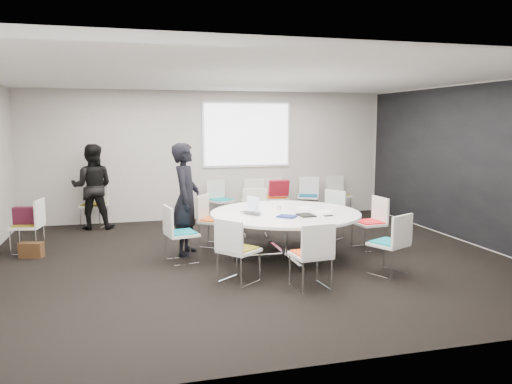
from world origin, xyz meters
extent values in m
cube|color=black|center=(0.00, 0.00, -0.02)|extent=(8.00, 7.00, 0.04)
cube|color=white|center=(0.00, 0.00, 2.82)|extent=(8.00, 7.00, 0.04)
cube|color=#AFAAA5|center=(0.00, 3.52, 1.40)|extent=(8.00, 0.04, 2.80)
cube|color=#AFAAA5|center=(0.00, -3.52, 1.40)|extent=(8.00, 0.04, 2.80)
cube|color=#AFAAA5|center=(4.02, 0.00, 1.40)|extent=(0.04, 7.00, 2.80)
cube|color=black|center=(3.99, 0.00, 1.40)|extent=(0.01, 6.94, 2.74)
cube|color=silver|center=(0.56, -0.04, 0.04)|extent=(0.90, 0.90, 0.08)
cylinder|color=silver|center=(0.56, -0.04, 0.36)|extent=(0.10, 0.10, 0.65)
cylinder|color=white|center=(0.56, -0.04, 0.71)|extent=(2.34, 2.34, 0.04)
cube|color=white|center=(0.80, 3.46, 1.85)|extent=(1.90, 0.03, 1.35)
cube|color=silver|center=(2.08, 0.09, 0.21)|extent=(0.46, 0.46, 0.42)
cube|color=white|center=(2.08, 0.09, 0.44)|extent=(0.48, 0.50, 0.04)
cube|color=red|center=(2.08, 0.09, 0.47)|extent=(0.42, 0.44, 0.03)
cube|color=white|center=(2.29, 0.11, 0.67)|extent=(0.08, 0.46, 0.42)
cube|color=silver|center=(1.71, 0.96, 0.21)|extent=(0.57, 0.57, 0.42)
cube|color=white|center=(1.71, 0.96, 0.44)|extent=(0.61, 0.62, 0.04)
cube|color=#08777A|center=(1.71, 0.96, 0.47)|extent=(0.53, 0.54, 0.03)
cube|color=white|center=(1.89, 1.06, 0.67)|extent=(0.26, 0.42, 0.42)
cube|color=silver|center=(0.48, 1.49, 0.21)|extent=(0.48, 0.48, 0.42)
cube|color=white|center=(0.48, 1.49, 0.44)|extent=(0.52, 0.50, 0.04)
cube|color=olive|center=(0.48, 1.49, 0.47)|extent=(0.45, 0.44, 0.03)
cube|color=white|center=(0.52, 1.70, 0.67)|extent=(0.46, 0.10, 0.42)
cube|color=silver|center=(-0.40, 0.96, 0.21)|extent=(0.58, 0.58, 0.42)
cube|color=white|center=(-0.40, 0.96, 0.44)|extent=(0.62, 0.63, 0.04)
cube|color=#CF4D10|center=(-0.40, 0.96, 0.47)|extent=(0.54, 0.54, 0.03)
cube|color=white|center=(-0.57, 1.07, 0.67)|extent=(0.28, 0.41, 0.42)
cube|color=silver|center=(-1.05, 0.09, 0.21)|extent=(0.50, 0.50, 0.42)
cube|color=white|center=(-1.05, 0.09, 0.44)|extent=(0.52, 0.54, 0.04)
cube|color=#0A6F7D|center=(-1.05, 0.09, 0.47)|extent=(0.45, 0.47, 0.03)
cube|color=white|center=(-1.25, 0.05, 0.67)|extent=(0.13, 0.46, 0.42)
cube|color=silver|center=(-0.43, -1.08, 0.21)|extent=(0.59, 0.59, 0.42)
cube|color=white|center=(-0.43, -1.08, 0.44)|extent=(0.63, 0.63, 0.04)
cube|color=#6B6415|center=(-0.43, -1.08, 0.47)|extent=(0.55, 0.55, 0.03)
cube|color=white|center=(-0.59, -1.20, 0.67)|extent=(0.31, 0.38, 0.42)
cube|color=silver|center=(0.41, -1.55, 0.21)|extent=(0.46, 0.46, 0.42)
cube|color=white|center=(0.41, -1.55, 0.44)|extent=(0.50, 0.48, 0.04)
cube|color=#D34516|center=(0.41, -1.55, 0.47)|extent=(0.44, 0.42, 0.03)
cube|color=white|center=(0.43, -1.75, 0.67)|extent=(0.46, 0.08, 0.42)
cube|color=silver|center=(1.67, -1.27, 0.21)|extent=(0.56, 0.56, 0.42)
cube|color=white|center=(1.67, -1.27, 0.44)|extent=(0.61, 0.60, 0.04)
cube|color=#0C7888|center=(1.67, -1.27, 0.47)|extent=(0.53, 0.52, 0.03)
cube|color=white|center=(1.76, -1.46, 0.67)|extent=(0.43, 0.23, 0.42)
cube|color=silver|center=(0.14, 3.12, 0.21)|extent=(0.55, 0.55, 0.42)
cube|color=white|center=(0.14, 3.12, 0.44)|extent=(0.60, 0.59, 0.04)
cube|color=#0B8785|center=(0.14, 3.12, 0.47)|extent=(0.52, 0.51, 0.03)
cube|color=white|center=(0.06, 3.31, 0.67)|extent=(0.43, 0.22, 0.42)
cube|color=silver|center=(0.85, 3.12, 0.21)|extent=(0.55, 0.55, 0.42)
cube|color=white|center=(0.85, 3.12, 0.44)|extent=(0.59, 0.58, 0.04)
cube|color=#676D14|center=(0.85, 3.12, 0.47)|extent=(0.52, 0.51, 0.03)
cube|color=white|center=(0.93, 3.31, 0.67)|extent=(0.44, 0.21, 0.42)
cube|color=silver|center=(1.39, 3.14, 0.21)|extent=(0.46, 0.46, 0.42)
cube|color=white|center=(1.39, 3.14, 0.44)|extent=(0.50, 0.48, 0.04)
cube|color=#E15913|center=(1.39, 3.14, 0.47)|extent=(0.43, 0.42, 0.03)
cube|color=white|center=(1.37, 3.35, 0.67)|extent=(0.46, 0.08, 0.42)
cube|color=silver|center=(2.16, 3.15, 0.21)|extent=(0.55, 0.55, 0.42)
cube|color=white|center=(2.16, 3.15, 0.44)|extent=(0.60, 0.59, 0.04)
cube|color=#095278|center=(2.16, 3.15, 0.47)|extent=(0.52, 0.51, 0.03)
cube|color=white|center=(2.24, 3.34, 0.67)|extent=(0.43, 0.22, 0.42)
cube|color=silver|center=(2.91, 3.15, 0.21)|extent=(0.45, 0.45, 0.42)
cube|color=white|center=(2.91, 3.15, 0.44)|extent=(0.49, 0.48, 0.04)
cube|color=olive|center=(2.91, 3.15, 0.47)|extent=(0.43, 0.41, 0.03)
cube|color=white|center=(2.89, 3.36, 0.67)|extent=(0.46, 0.07, 0.42)
cube|color=silver|center=(-3.43, 1.31, 0.21)|extent=(0.48, 0.48, 0.42)
cube|color=white|center=(-3.43, 1.31, 0.44)|extent=(0.51, 0.53, 0.04)
cube|color=olive|center=(-3.43, 1.31, 0.47)|extent=(0.44, 0.46, 0.03)
cube|color=white|center=(-3.22, 1.28, 0.67)|extent=(0.11, 0.46, 0.42)
cube|color=silver|center=(-2.49, 3.15, 0.21)|extent=(0.54, 0.54, 0.42)
cube|color=white|center=(-2.49, 3.15, 0.44)|extent=(0.58, 0.57, 0.04)
cube|color=#796416|center=(-2.49, 3.15, 0.47)|extent=(0.51, 0.49, 0.03)
cube|color=white|center=(-2.42, 3.35, 0.67)|extent=(0.44, 0.19, 0.42)
imported|color=black|center=(-0.92, 0.57, 0.90)|extent=(0.61, 0.76, 1.80)
imported|color=black|center=(-2.49, 3.00, 0.85)|extent=(0.89, 0.73, 1.70)
imported|color=#333338|center=(0.05, -0.05, 0.74)|extent=(0.40, 0.44, 0.03)
cube|color=silver|center=(0.07, 0.11, 0.86)|extent=(0.13, 0.28, 0.22)
cube|color=black|center=(0.76, -0.42, 0.74)|extent=(0.24, 0.31, 0.02)
cube|color=navy|center=(0.45, -0.46, 0.74)|extent=(0.33, 0.32, 0.03)
cube|color=white|center=(1.01, 0.26, 0.73)|extent=(0.37, 0.35, 0.00)
cube|color=white|center=(1.15, -0.15, 0.73)|extent=(0.35, 0.29, 0.00)
cylinder|color=white|center=(0.50, 0.13, 0.78)|extent=(0.08, 0.08, 0.09)
cube|color=black|center=(1.08, -0.52, 0.73)|extent=(0.15, 0.09, 0.01)
cube|color=#3F1121|center=(-3.43, 1.31, 0.62)|extent=(0.42, 0.21, 0.28)
cube|color=#422915|center=(-3.33, 0.97, 0.12)|extent=(0.39, 0.25, 0.24)
cube|color=maroon|center=(1.39, 2.93, 0.70)|extent=(0.44, 0.16, 0.36)
camera|label=1|loc=(-1.85, -7.36, 2.13)|focal=35.00mm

